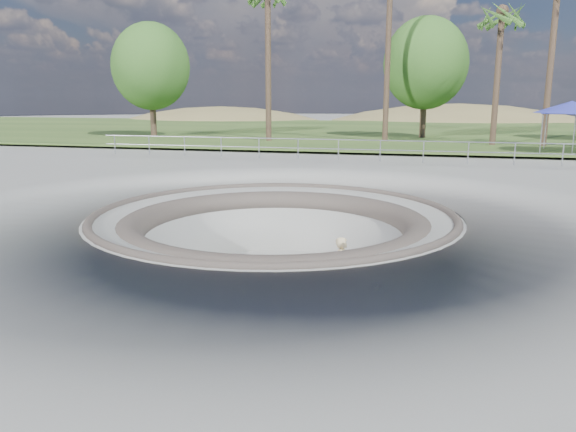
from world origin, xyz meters
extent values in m
plane|color=gray|center=(0.00, 0.00, 0.00)|extent=(180.00, 180.00, 0.00)
torus|color=gray|center=(0.00, 0.00, -2.00)|extent=(14.00, 14.00, 4.00)
cylinder|color=gray|center=(0.00, 0.00, -1.95)|extent=(6.60, 6.60, 0.10)
torus|color=#4F483F|center=(0.00, 0.00, -0.02)|extent=(10.24, 10.24, 0.24)
torus|color=#4F483F|center=(0.00, 0.00, -0.45)|extent=(8.91, 8.91, 0.81)
cube|color=#334E1F|center=(0.00, 34.00, 0.22)|extent=(180.00, 36.00, 0.12)
ellipsoid|color=olive|center=(-22.00, 55.00, -6.44)|extent=(50.40, 36.00, 23.40)
ellipsoid|color=olive|center=(8.00, 60.00, -7.87)|extent=(61.60, 44.00, 28.60)
cylinder|color=#94979D|center=(0.00, 12.00, 1.17)|extent=(25.00, 0.05, 0.05)
cylinder|color=#94979D|center=(0.00, 12.00, 0.72)|extent=(25.00, 0.05, 0.05)
cube|color=olive|center=(2.16, -1.36, -1.82)|extent=(0.86, 0.29, 0.02)
cylinder|color=#A2A3A7|center=(2.16, -1.36, -1.86)|extent=(0.05, 0.18, 0.04)
cylinder|color=#A2A3A7|center=(2.16, -1.36, -1.86)|extent=(0.05, 0.18, 0.04)
cylinder|color=silver|center=(2.16, -1.36, -1.87)|extent=(0.07, 0.04, 0.07)
cylinder|color=silver|center=(2.16, -1.36, -1.87)|extent=(0.07, 0.04, 0.07)
cylinder|color=silver|center=(2.16, -1.36, -1.87)|extent=(0.07, 0.04, 0.07)
cylinder|color=silver|center=(2.16, -1.36, -1.87)|extent=(0.07, 0.04, 0.07)
imported|color=beige|center=(2.16, -1.36, -1.01)|extent=(0.39, 0.58, 1.60)
cylinder|color=#94979D|center=(12.01, 19.28, 1.29)|extent=(0.06, 0.06, 2.01)
cylinder|color=#94979D|center=(10.27, 16.75, 1.27)|extent=(0.06, 0.06, 1.97)
cylinder|color=#94979D|center=(10.27, 19.25, 1.27)|extent=(0.06, 0.06, 1.97)
cube|color=#2E35A8|center=(11.52, 18.00, 2.34)|extent=(3.29, 3.29, 0.08)
cone|color=#2E35A8|center=(11.52, 18.00, 2.65)|extent=(5.14, 5.14, 0.63)
cylinder|color=brown|center=(-6.09, 21.36, 5.57)|extent=(0.36, 0.36, 10.81)
cylinder|color=brown|center=(-6.79, 23.75, 5.25)|extent=(0.36, 0.36, 10.16)
cylinder|color=brown|center=(1.47, 22.74, 6.34)|extent=(0.36, 0.36, 12.34)
cylinder|color=brown|center=(8.06, 21.53, 4.18)|extent=(0.36, 0.36, 8.01)
cylinder|color=brown|center=(10.95, 21.50, 5.08)|extent=(0.36, 0.36, 9.82)
cylinder|color=brown|center=(-15.43, 23.29, 2.55)|extent=(0.44, 0.44, 4.77)
ellipsoid|color=#316522|center=(-15.43, 23.29, 5.28)|extent=(5.69, 5.18, 6.21)
cylinder|color=brown|center=(3.83, 26.72, 2.62)|extent=(0.44, 0.44, 4.91)
ellipsoid|color=#316522|center=(3.83, 26.72, 5.43)|extent=(5.86, 5.33, 6.40)
camera|label=1|loc=(4.02, -14.95, 3.29)|focal=35.00mm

